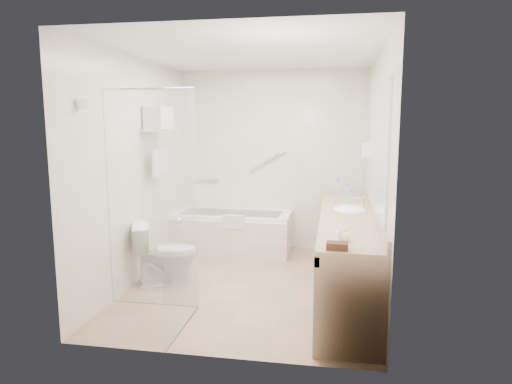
% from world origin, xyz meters
% --- Properties ---
extents(floor, '(3.20, 3.20, 0.00)m').
position_xyz_m(floor, '(0.00, 0.00, 0.00)').
color(floor, '#A38064').
rests_on(floor, ground).
extents(ceiling, '(2.60, 3.20, 0.10)m').
position_xyz_m(ceiling, '(0.00, 0.00, 2.50)').
color(ceiling, silver).
rests_on(ceiling, wall_back).
extents(wall_back, '(2.60, 0.10, 2.50)m').
position_xyz_m(wall_back, '(0.00, 1.60, 1.25)').
color(wall_back, silver).
rests_on(wall_back, ground).
extents(wall_front, '(2.60, 0.10, 2.50)m').
position_xyz_m(wall_front, '(0.00, -1.60, 1.25)').
color(wall_front, silver).
rests_on(wall_front, ground).
extents(wall_left, '(0.10, 3.20, 2.50)m').
position_xyz_m(wall_left, '(-1.30, 0.00, 1.25)').
color(wall_left, silver).
rests_on(wall_left, ground).
extents(wall_right, '(0.10, 3.20, 2.50)m').
position_xyz_m(wall_right, '(1.30, 0.00, 1.25)').
color(wall_right, silver).
rests_on(wall_right, ground).
extents(bathtub, '(1.60, 0.73, 0.59)m').
position_xyz_m(bathtub, '(-0.50, 1.24, 0.28)').
color(bathtub, white).
rests_on(bathtub, floor).
extents(grab_bar_short, '(0.40, 0.03, 0.03)m').
position_xyz_m(grab_bar_short, '(-0.95, 1.56, 0.95)').
color(grab_bar_short, silver).
rests_on(grab_bar_short, wall_back).
extents(grab_bar_long, '(0.53, 0.03, 0.33)m').
position_xyz_m(grab_bar_long, '(-0.05, 1.56, 1.25)').
color(grab_bar_long, silver).
rests_on(grab_bar_long, wall_back).
extents(shower_enclosure, '(0.96, 0.91, 2.11)m').
position_xyz_m(shower_enclosure, '(-0.63, -0.93, 1.07)').
color(shower_enclosure, silver).
rests_on(shower_enclosure, floor).
extents(towel_shelf, '(0.24, 0.55, 0.81)m').
position_xyz_m(towel_shelf, '(-1.17, 0.35, 1.75)').
color(towel_shelf, silver).
rests_on(towel_shelf, wall_left).
extents(vanity_counter, '(0.55, 2.70, 0.95)m').
position_xyz_m(vanity_counter, '(1.02, -0.15, 0.64)').
color(vanity_counter, tan).
rests_on(vanity_counter, floor).
extents(sink, '(0.40, 0.52, 0.14)m').
position_xyz_m(sink, '(1.05, 0.25, 0.82)').
color(sink, white).
rests_on(sink, vanity_counter).
extents(faucet, '(0.03, 0.03, 0.14)m').
position_xyz_m(faucet, '(1.20, 0.25, 0.93)').
color(faucet, silver).
rests_on(faucet, vanity_counter).
extents(mirror, '(0.02, 2.00, 1.20)m').
position_xyz_m(mirror, '(1.29, -0.15, 1.55)').
color(mirror, silver).
rests_on(mirror, wall_right).
extents(hairdryer_unit, '(0.08, 0.10, 0.18)m').
position_xyz_m(hairdryer_unit, '(1.25, 1.05, 1.45)').
color(hairdryer_unit, white).
rests_on(hairdryer_unit, wall_right).
extents(toilet, '(0.80, 0.63, 0.69)m').
position_xyz_m(toilet, '(-0.95, -0.13, 0.34)').
color(toilet, white).
rests_on(toilet, floor).
extents(amenity_basket, '(0.17, 0.11, 0.05)m').
position_xyz_m(amenity_basket, '(0.92, -1.40, 0.88)').
color(amenity_basket, '#49291A').
rests_on(amenity_basket, vanity_counter).
extents(soap_bottle_a, '(0.09, 0.14, 0.06)m').
position_xyz_m(soap_bottle_a, '(0.94, -1.16, 0.88)').
color(soap_bottle_a, white).
rests_on(soap_bottle_a, vanity_counter).
extents(soap_bottle_b, '(0.10, 0.12, 0.09)m').
position_xyz_m(soap_bottle_b, '(0.98, -1.16, 0.90)').
color(soap_bottle_b, white).
rests_on(soap_bottle_b, vanity_counter).
extents(water_bottle_left, '(0.06, 0.06, 0.21)m').
position_xyz_m(water_bottle_left, '(1.06, 0.27, 0.95)').
color(water_bottle_left, silver).
rests_on(water_bottle_left, vanity_counter).
extents(water_bottle_mid, '(0.07, 0.07, 0.21)m').
position_xyz_m(water_bottle_mid, '(1.03, 0.73, 0.95)').
color(water_bottle_mid, silver).
rests_on(water_bottle_mid, vanity_counter).
extents(water_bottle_right, '(0.07, 0.07, 0.22)m').
position_xyz_m(water_bottle_right, '(0.93, 1.10, 0.95)').
color(water_bottle_right, silver).
rests_on(water_bottle_right, vanity_counter).
extents(drinking_glass_near, '(0.07, 0.07, 0.08)m').
position_xyz_m(drinking_glass_near, '(1.02, 0.81, 0.89)').
color(drinking_glass_near, silver).
rests_on(drinking_glass_near, vanity_counter).
extents(drinking_glass_far, '(0.10, 0.10, 0.10)m').
position_xyz_m(drinking_glass_far, '(0.86, 0.58, 0.90)').
color(drinking_glass_far, silver).
rests_on(drinking_glass_far, vanity_counter).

